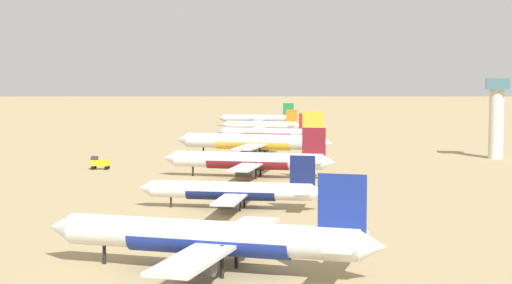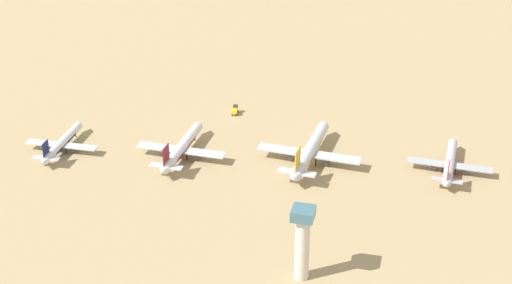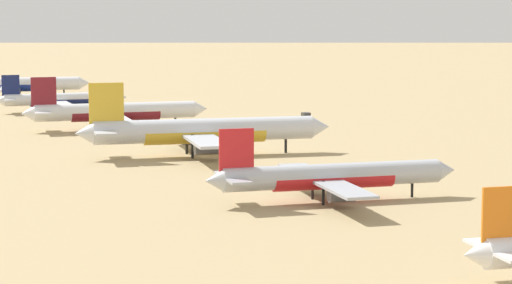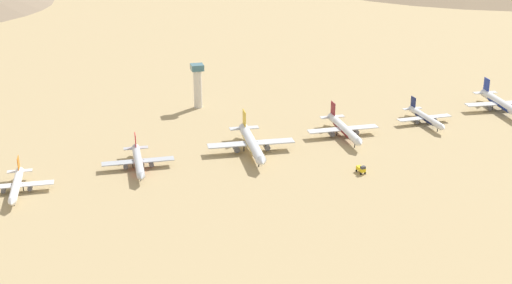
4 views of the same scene
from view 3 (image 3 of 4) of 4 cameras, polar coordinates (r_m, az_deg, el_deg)
The scene contains 7 objects.
ground_plane at distance 213.96m, azimuth -2.97°, elevation -0.81°, with size 1947.19×1947.19×0.00m, color tan.
parked_jet_2 at distance 163.11m, azimuth 4.17°, elevation -1.91°, with size 42.03×34.11×12.13m.
parked_jet_3 at distance 214.59m, azimuth -2.97°, elevation 0.61°, with size 54.17×44.05×15.62m.
parked_jet_4 at distance 264.22m, azimuth -7.86°, elevation 1.66°, with size 47.65×38.63×13.76m.
parked_jet_5 at distance 314.02m, azimuth -10.77°, elevation 2.33°, with size 39.56×32.07×11.42m.
parked_jet_6 at distance 366.06m, azimuth -13.25°, elevation 3.12°, with size 50.79×41.37×14.64m.
service_truck at distance 266.91m, azimuth 2.51°, elevation 1.24°, with size 5.46×3.31×3.90m.
Camera 3 is at (-55.23, -204.53, 29.89)m, focal length 72.23 mm.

